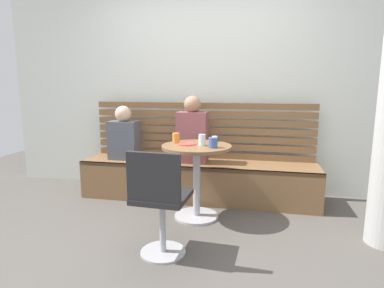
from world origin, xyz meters
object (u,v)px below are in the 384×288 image
(white_chair, at_px, (159,200))
(cup_mug_blue, at_px, (213,143))
(booth_bench, at_px, (198,180))
(cafe_table, at_px, (197,167))
(person_child_left, at_px, (124,136))
(plate_small, at_px, (187,144))
(cup_espresso_small, at_px, (215,139))
(cup_tumbler_orange, at_px, (176,138))
(cup_water_clear, at_px, (202,140))
(person_adult, at_px, (192,133))

(white_chair, xyz_separation_m, cup_mug_blue, (0.30, 0.72, 0.32))
(booth_bench, xyz_separation_m, cafe_table, (0.09, -0.54, 0.30))
(person_child_left, height_order, plate_small, person_child_left)
(cup_mug_blue, height_order, cup_espresso_small, cup_mug_blue)
(white_chair, xyz_separation_m, cup_espresso_small, (0.27, 1.07, 0.30))
(booth_bench, xyz_separation_m, plate_small, (-0.01, -0.53, 0.52))
(person_child_left, distance_m, cup_tumbler_orange, 0.89)
(person_child_left, bearing_deg, cup_water_clear, -27.67)
(cup_water_clear, distance_m, cup_espresso_small, 0.28)
(cafe_table, height_order, cup_espresso_small, cup_espresso_small)
(cup_tumbler_orange, relative_size, cup_espresso_small, 1.79)
(cup_mug_blue, xyz_separation_m, cup_espresso_small, (-0.03, 0.35, -0.02))
(white_chair, bearing_deg, cup_water_clear, 77.18)
(cup_mug_blue, bearing_deg, cup_espresso_small, 95.20)
(white_chair, height_order, person_child_left, person_child_left)
(cup_mug_blue, relative_size, cup_tumbler_orange, 0.95)
(cafe_table, relative_size, cup_mug_blue, 7.79)
(booth_bench, height_order, cup_tumbler_orange, cup_tumbler_orange)
(cup_water_clear, bearing_deg, person_adult, 110.85)
(cafe_table, height_order, person_child_left, person_child_left)
(cup_water_clear, bearing_deg, cafe_table, 166.51)
(cup_water_clear, height_order, plate_small, cup_water_clear)
(person_adult, distance_m, person_child_left, 0.84)
(plate_small, bearing_deg, booth_bench, 89.09)
(person_adult, xyz_separation_m, cup_espresso_small, (0.29, -0.28, -0.01))
(person_child_left, height_order, cup_water_clear, person_child_left)
(cafe_table, distance_m, cup_mug_blue, 0.33)
(person_adult, relative_size, cup_espresso_small, 13.52)
(cafe_table, xyz_separation_m, plate_small, (-0.10, 0.00, 0.23))
(white_chair, xyz_separation_m, cup_tumbler_orange, (-0.10, 0.89, 0.33))
(cup_espresso_small, relative_size, plate_small, 0.33)
(booth_bench, bearing_deg, cup_mug_blue, -67.23)
(white_chair, height_order, cup_espresso_small, white_chair)
(white_chair, relative_size, cup_water_clear, 7.73)
(cafe_table, height_order, plate_small, plate_small)
(person_adult, bearing_deg, cup_tumbler_orange, -99.59)
(cafe_table, distance_m, person_child_left, 1.14)
(cafe_table, xyz_separation_m, cup_espresso_small, (0.14, 0.25, 0.25))
(cup_mug_blue, bearing_deg, person_adult, 117.54)
(cup_water_clear, relative_size, cup_tumbler_orange, 1.10)
(booth_bench, distance_m, cafe_table, 0.62)
(booth_bench, relative_size, person_child_left, 4.25)
(cup_water_clear, height_order, cup_tumbler_orange, cup_water_clear)
(white_chair, xyz_separation_m, plate_small, (0.03, 0.82, 0.28))
(white_chair, bearing_deg, cup_mug_blue, 67.32)
(person_child_left, relative_size, plate_small, 3.73)
(booth_bench, xyz_separation_m, cup_mug_blue, (0.26, -0.63, 0.57))
(cafe_table, relative_size, person_adult, 0.98)
(booth_bench, height_order, cup_water_clear, cup_water_clear)
(cafe_table, relative_size, cup_espresso_small, 13.21)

